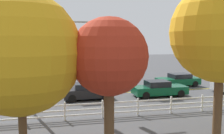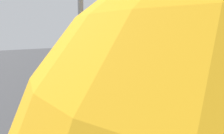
% 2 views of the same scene
% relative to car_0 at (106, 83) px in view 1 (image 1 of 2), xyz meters
% --- Properties ---
extents(ground_plane, '(120.00, 120.00, 0.00)m').
position_rel_car_0_xyz_m(ground_plane, '(1.50, 2.06, -0.65)').
color(ground_plane, '#444447').
extents(lane_center_stripe, '(28.00, 0.16, 0.01)m').
position_rel_car_0_xyz_m(lane_center_stripe, '(-2.50, 2.06, -0.65)').
color(lane_center_stripe, gold).
rests_on(lane_center_stripe, ground_plane).
extents(signal_assembly, '(6.63, 0.38, 6.69)m').
position_rel_car_0_xyz_m(signal_assembly, '(4.88, 5.91, 4.04)').
color(signal_assembly, gray).
rests_on(signal_assembly, ground_plane).
extents(car_0, '(4.50, 2.08, 1.34)m').
position_rel_car_0_xyz_m(car_0, '(0.00, 0.00, 0.00)').
color(car_0, '#0C4C2D').
rests_on(car_0, ground_plane).
extents(car_1, '(4.75, 1.97, 1.38)m').
position_rel_car_0_xyz_m(car_1, '(-4.00, 4.16, 0.01)').
color(car_1, '#0C4C2D').
rests_on(car_1, ground_plane).
extents(car_3, '(4.66, 2.18, 1.37)m').
position_rel_car_0_xyz_m(car_3, '(-7.96, 0.11, 0.01)').
color(car_3, '#0C4C2D').
rests_on(car_3, ground_plane).
extents(car_4, '(4.03, 1.97, 1.38)m').
position_rel_car_0_xyz_m(car_4, '(2.38, 3.98, 0.02)').
color(car_4, black).
rests_on(car_4, ground_plane).
extents(white_rail_fence, '(26.10, 0.10, 1.15)m').
position_rel_car_0_xyz_m(white_rail_fence, '(-1.50, 9.20, -0.05)').
color(white_rail_fence, white).
rests_on(white_rail_fence, ground_plane).
extents(tree_0, '(4.96, 4.96, 7.82)m').
position_rel_car_0_xyz_m(tree_0, '(-2.97, 13.75, 4.66)').
color(tree_0, brown).
rests_on(tree_0, ground_plane).
extents(tree_1, '(3.23, 3.23, 5.89)m').
position_rel_car_0_xyz_m(tree_1, '(2.77, 14.58, 3.58)').
color(tree_1, brown).
rests_on(tree_1, ground_plane).
extents(tree_2, '(4.90, 4.90, 6.88)m').
position_rel_car_0_xyz_m(tree_2, '(6.24, 14.20, 3.76)').
color(tree_2, brown).
rests_on(tree_2, ground_plane).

